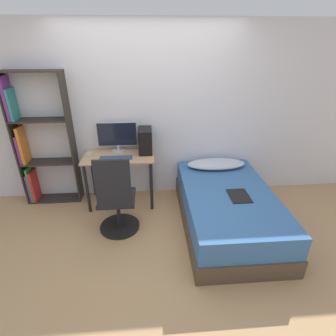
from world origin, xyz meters
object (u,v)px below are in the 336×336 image
object	(u,v)px
office_chair	(117,204)
bed	(227,208)
monitor	(117,136)
bookshelf	(35,145)
pc_tower	(145,141)
keyboard	(116,158)

from	to	relation	value
office_chair	bed	bearing A→B (deg)	0.80
bed	monitor	world-z (taller)	monitor
bookshelf	monitor	xyz separation A→B (m)	(1.15, 0.02, 0.10)
monitor	pc_tower	bearing A→B (deg)	-10.85
bed	pc_tower	world-z (taller)	pc_tower
bed	monitor	size ratio (longest dim) A/B	3.32
office_chair	keyboard	distance (m)	0.68
monitor	bed	bearing A→B (deg)	-30.42
bookshelf	office_chair	world-z (taller)	bookshelf
keyboard	monitor	bearing A→B (deg)	88.42
office_chair	keyboard	size ratio (longest dim) A/B	2.44
bookshelf	pc_tower	xyz separation A→B (m)	(1.55, -0.05, 0.04)
bookshelf	pc_tower	bearing A→B (deg)	-1.99
keyboard	bed	bearing A→B (deg)	-21.10
keyboard	pc_tower	world-z (taller)	pc_tower
bed	keyboard	xyz separation A→B (m)	(-1.44, 0.56, 0.52)
office_chair	keyboard	xyz separation A→B (m)	(-0.04, 0.58, 0.37)
pc_tower	bed	bearing A→B (deg)	-36.46
keyboard	pc_tower	xyz separation A→B (m)	(0.41, 0.21, 0.16)
bed	pc_tower	size ratio (longest dim) A/B	5.49
monitor	keyboard	size ratio (longest dim) A/B	1.30
bed	office_chair	bearing A→B (deg)	-179.20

